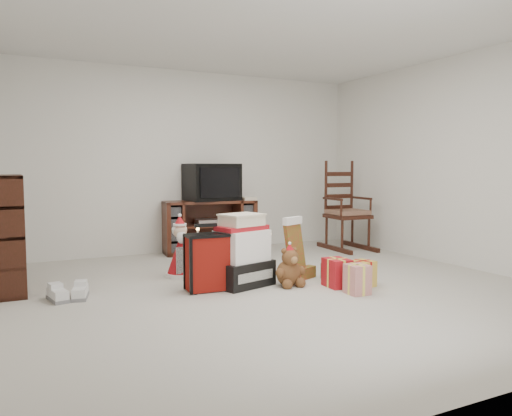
{
  "coord_description": "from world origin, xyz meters",
  "views": [
    {
      "loc": [
        -2.3,
        -4.16,
        1.18
      ],
      "look_at": [
        0.08,
        0.6,
        0.74
      ],
      "focal_mm": 35.0,
      "sensor_mm": 36.0,
      "label": 1
    }
  ],
  "objects_px": {
    "red_suitcase": "(209,262)",
    "mrs_claus_figurine": "(180,253)",
    "gift_pile": "(242,255)",
    "crt_television": "(212,182)",
    "bookshelf": "(7,235)",
    "teddy_bear": "(289,269)",
    "rocking_chair": "(345,218)",
    "sneaker_pair": "(69,294)",
    "gift_cluster": "(345,275)",
    "santa_figurine": "(256,254)",
    "tv_stand": "(210,226)"
  },
  "relations": [
    {
      "from": "red_suitcase",
      "to": "mrs_claus_figurine",
      "type": "xyz_separation_m",
      "value": [
        -0.06,
        0.71,
        -0.02
      ]
    },
    {
      "from": "gift_pile",
      "to": "crt_television",
      "type": "distance_m",
      "value": 2.14
    },
    {
      "from": "bookshelf",
      "to": "teddy_bear",
      "type": "distance_m",
      "value": 2.73
    },
    {
      "from": "gift_pile",
      "to": "mrs_claus_figurine",
      "type": "relative_size",
      "value": 1.06
    },
    {
      "from": "bookshelf",
      "to": "teddy_bear",
      "type": "relative_size",
      "value": 2.94
    },
    {
      "from": "red_suitcase",
      "to": "teddy_bear",
      "type": "relative_size",
      "value": 1.7
    },
    {
      "from": "rocking_chair",
      "to": "teddy_bear",
      "type": "xyz_separation_m",
      "value": [
        -1.87,
        -1.6,
        -0.28
      ]
    },
    {
      "from": "gift_pile",
      "to": "teddy_bear",
      "type": "height_order",
      "value": "gift_pile"
    },
    {
      "from": "teddy_bear",
      "to": "sneaker_pair",
      "type": "relative_size",
      "value": 1.0
    },
    {
      "from": "teddy_bear",
      "to": "gift_pile",
      "type": "bearing_deg",
      "value": 152.25
    },
    {
      "from": "rocking_chair",
      "to": "gift_cluster",
      "type": "relative_size",
      "value": 1.73
    },
    {
      "from": "teddy_bear",
      "to": "gift_cluster",
      "type": "xyz_separation_m",
      "value": [
        0.48,
        -0.27,
        -0.05
      ]
    },
    {
      "from": "rocking_chair",
      "to": "santa_figurine",
      "type": "bearing_deg",
      "value": -151.96
    },
    {
      "from": "tv_stand",
      "to": "crt_television",
      "type": "relative_size",
      "value": 1.78
    },
    {
      "from": "santa_figurine",
      "to": "rocking_chair",
      "type": "bearing_deg",
      "value": 25.24
    },
    {
      "from": "tv_stand",
      "to": "bookshelf",
      "type": "xyz_separation_m",
      "value": [
        -2.51,
        -1.15,
        0.17
      ]
    },
    {
      "from": "red_suitcase",
      "to": "teddy_bear",
      "type": "height_order",
      "value": "red_suitcase"
    },
    {
      "from": "gift_pile",
      "to": "gift_cluster",
      "type": "xyz_separation_m",
      "value": [
        0.9,
        -0.49,
        -0.19
      ]
    },
    {
      "from": "tv_stand",
      "to": "teddy_bear",
      "type": "distance_m",
      "value": 2.2
    },
    {
      "from": "tv_stand",
      "to": "crt_television",
      "type": "distance_m",
      "value": 0.61
    },
    {
      "from": "red_suitcase",
      "to": "teddy_bear",
      "type": "distance_m",
      "value": 0.81
    },
    {
      "from": "santa_figurine",
      "to": "crt_television",
      "type": "distance_m",
      "value": 1.67
    },
    {
      "from": "tv_stand",
      "to": "red_suitcase",
      "type": "bearing_deg",
      "value": -104.9
    },
    {
      "from": "bookshelf",
      "to": "gift_cluster",
      "type": "bearing_deg",
      "value": -23.81
    },
    {
      "from": "rocking_chair",
      "to": "gift_pile",
      "type": "bearing_deg",
      "value": -146.04
    },
    {
      "from": "red_suitcase",
      "to": "santa_figurine",
      "type": "relative_size",
      "value": 1.15
    },
    {
      "from": "red_suitcase",
      "to": "santa_figurine",
      "type": "height_order",
      "value": "red_suitcase"
    },
    {
      "from": "mrs_claus_figurine",
      "to": "gift_cluster",
      "type": "distance_m",
      "value": 1.76
    },
    {
      "from": "mrs_claus_figurine",
      "to": "sneaker_pair",
      "type": "height_order",
      "value": "mrs_claus_figurine"
    },
    {
      "from": "sneaker_pair",
      "to": "gift_cluster",
      "type": "xyz_separation_m",
      "value": [
        2.5,
        -0.7,
        0.06
      ]
    },
    {
      "from": "rocking_chair",
      "to": "red_suitcase",
      "type": "height_order",
      "value": "rocking_chair"
    },
    {
      "from": "red_suitcase",
      "to": "tv_stand",
      "type": "bearing_deg",
      "value": 71.98
    },
    {
      "from": "bookshelf",
      "to": "rocking_chair",
      "type": "relative_size",
      "value": 0.84
    },
    {
      "from": "tv_stand",
      "to": "sneaker_pair",
      "type": "distance_m",
      "value": 2.7
    },
    {
      "from": "bookshelf",
      "to": "gift_pile",
      "type": "xyz_separation_m",
      "value": [
        2.08,
        -0.82,
        -0.22
      ]
    },
    {
      "from": "sneaker_pair",
      "to": "red_suitcase",
      "type": "bearing_deg",
      "value": -12.92
    },
    {
      "from": "rocking_chair",
      "to": "santa_figurine",
      "type": "distance_m",
      "value": 2.09
    },
    {
      "from": "santa_figurine",
      "to": "gift_pile",
      "type": "bearing_deg",
      "value": -129.03
    },
    {
      "from": "tv_stand",
      "to": "red_suitcase",
      "type": "height_order",
      "value": "tv_stand"
    },
    {
      "from": "teddy_bear",
      "to": "crt_television",
      "type": "xyz_separation_m",
      "value": [
        0.05,
        2.2,
        0.81
      ]
    },
    {
      "from": "teddy_bear",
      "to": "red_suitcase",
      "type": "bearing_deg",
      "value": 167.41
    },
    {
      "from": "gift_cluster",
      "to": "mrs_claus_figurine",
      "type": "bearing_deg",
      "value": 138.76
    },
    {
      "from": "rocking_chair",
      "to": "santa_figurine",
      "type": "height_order",
      "value": "rocking_chair"
    },
    {
      "from": "gift_pile",
      "to": "crt_television",
      "type": "bearing_deg",
      "value": 60.52
    },
    {
      "from": "tv_stand",
      "to": "red_suitcase",
      "type": "distance_m",
      "value": 2.17
    },
    {
      "from": "tv_stand",
      "to": "gift_pile",
      "type": "xyz_separation_m",
      "value": [
        -0.43,
        -1.97,
        -0.05
      ]
    },
    {
      "from": "red_suitcase",
      "to": "gift_cluster",
      "type": "height_order",
      "value": "red_suitcase"
    },
    {
      "from": "crt_television",
      "to": "santa_figurine",
      "type": "bearing_deg",
      "value": -97.71
    },
    {
      "from": "bookshelf",
      "to": "teddy_bear",
      "type": "xyz_separation_m",
      "value": [
        2.5,
        -1.04,
        -0.37
      ]
    },
    {
      "from": "mrs_claus_figurine",
      "to": "crt_television",
      "type": "bearing_deg",
      "value": 55.88
    }
  ]
}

